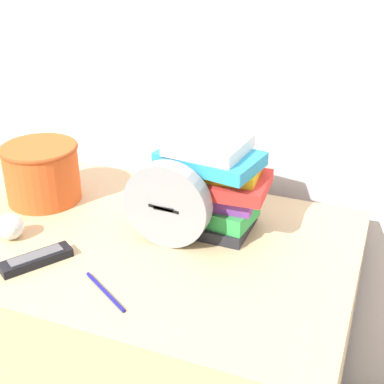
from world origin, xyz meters
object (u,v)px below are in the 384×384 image
object	(u,v)px
basket	(42,171)
book_stack	(214,183)
desk_clock	(167,205)
pen	(105,291)
tv_remote	(36,259)
crumpled_paper_ball	(10,226)

from	to	relation	value
basket	book_stack	bearing A→B (deg)	3.65
desk_clock	pen	size ratio (longest dim) A/B	1.51
tv_remote	pen	distance (m)	0.20
desk_clock	book_stack	bearing A→B (deg)	57.52
desk_clock	pen	distance (m)	0.25
basket	crumpled_paper_ball	bearing A→B (deg)	-77.03
desk_clock	basket	bearing A→B (deg)	168.29
desk_clock	tv_remote	size ratio (longest dim) A/B	1.30
basket	tv_remote	distance (m)	0.32
desk_clock	crumpled_paper_ball	bearing A→B (deg)	-162.06
book_stack	tv_remote	xyz separation A→B (m)	(-0.31, -0.30, -0.11)
desk_clock	tv_remote	world-z (taller)	desk_clock
crumpled_paper_ball	basket	bearing A→B (deg)	102.97
book_stack	crumpled_paper_ball	size ratio (longest dim) A/B	4.28
basket	pen	world-z (taller)	basket
basket	pen	bearing A→B (deg)	-40.17
pen	desk_clock	bearing A→B (deg)	79.18
book_stack	basket	world-z (taller)	book_stack
desk_clock	basket	world-z (taller)	desk_clock
desk_clock	crumpled_paper_ball	distance (m)	0.38
book_stack	tv_remote	size ratio (longest dim) A/B	1.71
basket	pen	size ratio (longest dim) A/B	1.51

